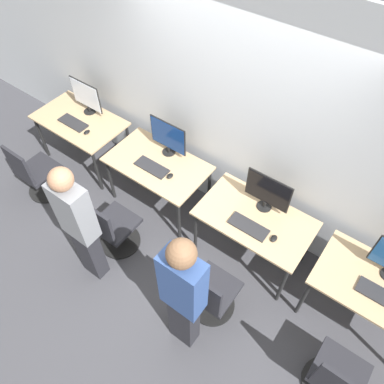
{
  "coord_description": "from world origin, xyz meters",
  "views": [
    {
      "loc": [
        1.46,
        -1.84,
        3.87
      ],
      "look_at": [
        0.0,
        0.14,
        0.87
      ],
      "focal_mm": 35.0,
      "sensor_mm": 36.0,
      "label": 1
    }
  ],
  "objects_px": {
    "monitor_far_left": "(86,96)",
    "monitor_right": "(268,192)",
    "office_chair_far_right": "(335,380)",
    "office_chair_left": "(113,229)",
    "person_left": "(79,224)",
    "keyboard_far_right": "(380,295)",
    "mouse_left": "(170,176)",
    "keyboard_far_left": "(73,123)",
    "keyboard_left": "(152,167)",
    "mouse_far_left": "(87,132)",
    "person_right": "(183,294)",
    "office_chair_far_left": "(37,175)",
    "office_chair_right": "(210,295)",
    "mouse_right": "(274,238)",
    "keyboard_right": "(249,227)",
    "monitor_left": "(168,137)"
  },
  "relations": [
    {
      "from": "office_chair_far_left",
      "to": "person_left",
      "type": "distance_m",
      "value": 1.54
    },
    {
      "from": "person_right",
      "to": "office_chair_far_right",
      "type": "height_order",
      "value": "person_right"
    },
    {
      "from": "monitor_far_left",
      "to": "keyboard_far_left",
      "type": "relative_size",
      "value": 1.2
    },
    {
      "from": "office_chair_right",
      "to": "mouse_far_left",
      "type": "bearing_deg",
      "value": 163.5
    },
    {
      "from": "office_chair_left",
      "to": "monitor_far_left",
      "type": "bearing_deg",
      "value": 142.15
    },
    {
      "from": "office_chair_right",
      "to": "keyboard_right",
      "type": "bearing_deg",
      "value": 91.48
    },
    {
      "from": "person_left",
      "to": "office_chair_far_left",
      "type": "bearing_deg",
      "value": 164.29
    },
    {
      "from": "mouse_left",
      "to": "office_chair_far_right",
      "type": "distance_m",
      "value": 2.53
    },
    {
      "from": "monitor_far_left",
      "to": "monitor_right",
      "type": "distance_m",
      "value": 2.64
    },
    {
      "from": "person_left",
      "to": "office_chair_right",
      "type": "xyz_separation_m",
      "value": [
        1.3,
        0.37,
        -0.56
      ]
    },
    {
      "from": "office_chair_right",
      "to": "office_chair_far_right",
      "type": "distance_m",
      "value": 1.31
    },
    {
      "from": "person_right",
      "to": "keyboard_far_right",
      "type": "xyz_separation_m",
      "value": [
        1.35,
        1.1,
        -0.22
      ]
    },
    {
      "from": "office_chair_far_left",
      "to": "monitor_right",
      "type": "relative_size",
      "value": 1.75
    },
    {
      "from": "office_chair_far_left",
      "to": "keyboard_far_right",
      "type": "relative_size",
      "value": 2.09
    },
    {
      "from": "monitor_far_left",
      "to": "office_chair_left",
      "type": "bearing_deg",
      "value": -37.85
    },
    {
      "from": "monitor_left",
      "to": "mouse_right",
      "type": "xyz_separation_m",
      "value": [
        1.59,
        -0.34,
        -0.23
      ]
    },
    {
      "from": "office_chair_far_left",
      "to": "person_left",
      "type": "relative_size",
      "value": 0.52
    },
    {
      "from": "monitor_far_left",
      "to": "keyboard_far_right",
      "type": "height_order",
      "value": "monitor_far_left"
    },
    {
      "from": "person_right",
      "to": "monitor_left",
      "type": "bearing_deg",
      "value": 132.36
    },
    {
      "from": "monitor_far_left",
      "to": "keyboard_left",
      "type": "bearing_deg",
      "value": -12.61
    },
    {
      "from": "monitor_right",
      "to": "mouse_right",
      "type": "height_order",
      "value": "monitor_right"
    },
    {
      "from": "person_left",
      "to": "person_right",
      "type": "xyz_separation_m",
      "value": [
        1.25,
        0.0,
        0.04
      ]
    },
    {
      "from": "monitor_far_left",
      "to": "mouse_far_left",
      "type": "xyz_separation_m",
      "value": [
        0.28,
        -0.32,
        -0.23
      ]
    },
    {
      "from": "office_chair_far_left",
      "to": "keyboard_left",
      "type": "bearing_deg",
      "value": 27.66
    },
    {
      "from": "office_chair_far_left",
      "to": "mouse_right",
      "type": "xyz_separation_m",
      "value": [
        2.95,
        0.68,
        0.39
      ]
    },
    {
      "from": "person_left",
      "to": "office_chair_far_right",
      "type": "xyz_separation_m",
      "value": [
        2.61,
        0.37,
        -0.56
      ]
    },
    {
      "from": "person_left",
      "to": "office_chair_left",
      "type": "bearing_deg",
      "value": 94.54
    },
    {
      "from": "mouse_right",
      "to": "keyboard_far_left",
      "type": "bearing_deg",
      "value": 179.44
    },
    {
      "from": "mouse_left",
      "to": "office_chair_far_left",
      "type": "bearing_deg",
      "value": -155.84
    },
    {
      "from": "person_right",
      "to": "mouse_left",
      "type": "bearing_deg",
      "value": 132.92
    },
    {
      "from": "keyboard_left",
      "to": "person_left",
      "type": "bearing_deg",
      "value": -88.29
    },
    {
      "from": "mouse_far_left",
      "to": "mouse_right",
      "type": "xyz_separation_m",
      "value": [
        2.63,
        -0.0,
        0.0
      ]
    },
    {
      "from": "keyboard_far_right",
      "to": "person_right",
      "type": "bearing_deg",
      "value": -140.79
    },
    {
      "from": "office_chair_right",
      "to": "keyboard_far_right",
      "type": "xyz_separation_m",
      "value": [
        1.3,
        0.74,
        0.39
      ]
    },
    {
      "from": "monitor_right",
      "to": "mouse_right",
      "type": "distance_m",
      "value": 0.47
    },
    {
      "from": "mouse_far_left",
      "to": "keyboard_far_right",
      "type": "relative_size",
      "value": 0.22
    },
    {
      "from": "mouse_right",
      "to": "keyboard_left",
      "type": "bearing_deg",
      "value": 178.98
    },
    {
      "from": "keyboard_far_left",
      "to": "monitor_left",
      "type": "bearing_deg",
      "value": 13.48
    },
    {
      "from": "mouse_right",
      "to": "office_chair_far_left",
      "type": "bearing_deg",
      "value": -166.99
    },
    {
      "from": "office_chair_far_right",
      "to": "office_chair_left",
      "type": "bearing_deg",
      "value": -179.93
    },
    {
      "from": "monitor_far_left",
      "to": "keyboard_far_left",
      "type": "bearing_deg",
      "value": -90.0
    },
    {
      "from": "mouse_far_left",
      "to": "mouse_left",
      "type": "xyz_separation_m",
      "value": [
        1.29,
        0.04,
        0.0
      ]
    },
    {
      "from": "keyboard_right",
      "to": "office_chair_far_left",
      "type": "bearing_deg",
      "value": -166.14
    },
    {
      "from": "keyboard_left",
      "to": "keyboard_far_right",
      "type": "distance_m",
      "value": 2.64
    },
    {
      "from": "office_chair_left",
      "to": "keyboard_right",
      "type": "distance_m",
      "value": 1.53
    },
    {
      "from": "office_chair_far_left",
      "to": "keyboard_right",
      "type": "relative_size",
      "value": 2.09
    },
    {
      "from": "keyboard_left",
      "to": "mouse_left",
      "type": "bearing_deg",
      "value": 2.91
    },
    {
      "from": "person_left",
      "to": "office_chair_far_right",
      "type": "distance_m",
      "value": 2.7
    },
    {
      "from": "monitor_right",
      "to": "keyboard_far_right",
      "type": "xyz_separation_m",
      "value": [
        1.32,
        -0.26,
        -0.23
      ]
    },
    {
      "from": "office_chair_far_right",
      "to": "mouse_far_left",
      "type": "bearing_deg",
      "value": 169.17
    }
  ]
}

